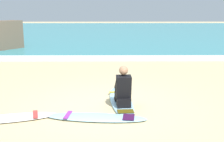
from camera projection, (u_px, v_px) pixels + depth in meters
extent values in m
plane|color=#CCB584|center=(103.00, 107.00, 7.15)|extent=(80.00, 80.00, 0.00)
cube|color=teal|center=(108.00, 32.00, 26.99)|extent=(80.00, 28.00, 0.10)
cube|color=white|center=(106.00, 58.00, 13.60)|extent=(80.00, 0.90, 0.11)
ellipsoid|color=#9ED1E5|center=(121.00, 101.00, 7.49)|extent=(0.74, 2.61, 0.07)
cube|color=gold|center=(118.00, 92.00, 8.19)|extent=(0.49, 0.14, 0.01)
cube|color=#4C400C|center=(126.00, 111.00, 6.68)|extent=(0.38, 0.27, 0.01)
cube|color=black|center=(124.00, 102.00, 6.98)|extent=(0.34, 0.29, 0.20)
cylinder|color=black|center=(119.00, 94.00, 7.12)|extent=(0.18, 0.42, 0.43)
cylinder|color=black|center=(117.00, 93.00, 7.33)|extent=(0.14, 0.27, 0.42)
cube|color=black|center=(116.00, 99.00, 7.44)|extent=(0.12, 0.23, 0.05)
cylinder|color=black|center=(127.00, 93.00, 7.14)|extent=(0.18, 0.42, 0.43)
cylinder|color=black|center=(126.00, 92.00, 7.35)|extent=(0.14, 0.27, 0.42)
cube|color=black|center=(126.00, 99.00, 7.46)|extent=(0.12, 0.23, 0.05)
cube|color=black|center=(124.00, 87.00, 6.95)|extent=(0.36, 0.32, 0.57)
sphere|color=#A37556|center=(124.00, 70.00, 6.90)|extent=(0.21, 0.21, 0.21)
cylinder|color=black|center=(117.00, 85.00, 7.08)|extent=(0.12, 0.40, 0.31)
cylinder|color=black|center=(129.00, 84.00, 7.10)|extent=(0.12, 0.40, 0.31)
ellipsoid|color=silver|center=(6.00, 118.00, 6.36)|extent=(2.20, 1.04, 0.07)
cube|color=red|center=(35.00, 114.00, 6.51)|extent=(0.22, 0.49, 0.01)
ellipsoid|color=#9ED1E5|center=(96.00, 117.00, 6.41)|extent=(2.23, 0.77, 0.07)
cube|color=purple|center=(68.00, 115.00, 6.47)|extent=(0.15, 0.49, 0.01)
cube|color=#351037|center=(129.00, 117.00, 6.33)|extent=(0.28, 0.39, 0.01)
cube|color=brown|center=(5.00, 36.00, 16.08)|extent=(1.67, 1.91, 1.60)
cube|color=#756656|center=(9.00, 33.00, 18.15)|extent=(1.63, 0.96, 1.50)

